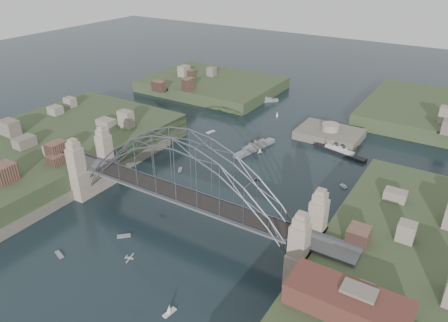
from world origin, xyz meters
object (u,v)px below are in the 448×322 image
bridge (183,182)px  fort_island (329,139)px  naval_cruiser_far (263,101)px  ocean_liner (340,152)px  wharf_shed (348,302)px  naval_cruiser_near (255,147)px

bridge → fort_island: (12.00, 70.00, -12.66)m
naval_cruiser_far → ocean_liner: (45.37, -32.14, -0.02)m
fort_island → wharf_shed: 90.48m
bridge → wharf_shed: bearing=-17.7°
fort_island → ocean_liner: (7.32, -10.55, 1.06)m
wharf_shed → naval_cruiser_far: (-70.06, 105.60, -9.27)m
bridge → wharf_shed: 46.23m
naval_cruiser_far → naval_cruiser_near: bearing=-65.7°
fort_island → wharf_shed: (32.00, -84.00, 10.34)m
ocean_liner → bridge: bearing=-108.0°
bridge → wharf_shed: bridge is taller
fort_island → naval_cruiser_far: 43.77m
fort_island → ocean_liner: fort_island is taller
bridge → naval_cruiser_far: size_ratio=7.37×
naval_cruiser_far → wharf_shed: bearing=-56.4°
bridge → fort_island: bearing=80.3°
bridge → naval_cruiser_near: (-5.98, 47.11, -11.45)m
bridge → wharf_shed: (44.00, -14.00, -2.32)m
naval_cruiser_far → ocean_liner: bearing=-35.3°
bridge → ocean_liner: (19.32, 59.45, -11.61)m
fort_island → naval_cruiser_far: (-38.06, 21.60, 1.07)m
wharf_shed → naval_cruiser_near: bearing=129.3°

